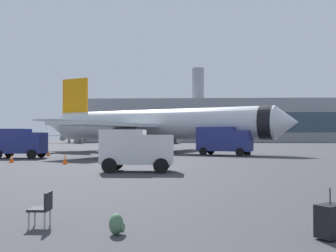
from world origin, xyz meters
TOP-DOWN VIEW (x-y plane):
  - airplane_at_gate at (-3.88, 45.10)m, footprint 33.90×31.15m
  - airplane_taxiing at (-33.04, 107.57)m, footprint 19.21×20.80m
  - service_truck at (-16.43, 33.34)m, footprint 4.86×2.63m
  - fuel_truck at (4.34, 39.57)m, footprint 6.46×4.65m
  - cargo_van at (-3.15, 20.16)m, footprint 4.44×2.39m
  - safety_cone_near at (-18.32, 34.74)m, footprint 0.44×0.44m
  - safety_cone_mid at (-14.49, 27.56)m, footprint 0.44×0.44m
  - safety_cone_far at (-9.52, 26.11)m, footprint 0.44×0.44m
  - safety_cone_outer at (-15.08, 37.53)m, footprint 0.44×0.44m
  - rolling_suitcase at (2.95, 5.42)m, footprint 0.75×0.70m
  - traveller_backpack at (-1.73, 5.57)m, footprint 0.36×0.40m
  - gate_chair at (-3.65, 6.14)m, footprint 0.49×0.49m
  - terminal_building at (9.78, 133.86)m, footprint 95.54×20.27m

SIDE VIEW (x-z plane):
  - traveller_backpack at x=-1.73m, z-range -0.01..0.47m
  - safety_cone_near at x=-18.32m, z-range -0.01..0.59m
  - safety_cone_mid at x=-14.49m, z-range -0.01..0.66m
  - safety_cone_outer at x=-15.08m, z-range -0.01..0.72m
  - safety_cone_far at x=-9.52m, z-range -0.01..0.78m
  - rolling_suitcase at x=2.95m, z-range -0.16..0.94m
  - gate_chair at x=-3.65m, z-range 0.07..0.93m
  - cargo_van at x=-3.15m, z-range 0.15..2.75m
  - service_truck at x=-16.43m, z-range 0.16..3.05m
  - fuel_truck at x=4.34m, z-range 0.17..3.37m
  - airplane_taxiing at x=-33.04m, z-range -1.01..5.66m
  - airplane_at_gate at x=-3.88m, z-range -1.59..8.91m
  - terminal_building at x=9.78m, z-range -5.89..21.09m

